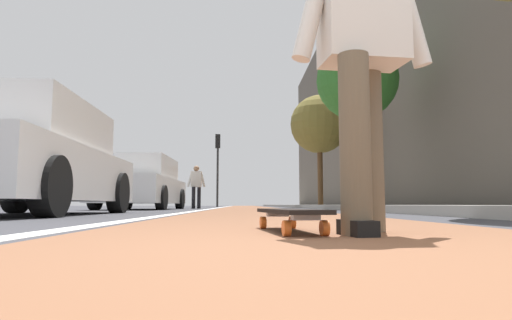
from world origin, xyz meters
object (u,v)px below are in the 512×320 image
at_px(pedestrian_distant, 196,184).
at_px(skater_person, 362,41).
at_px(street_tree_mid, 357,81).
at_px(street_tree_far, 319,125).
at_px(skateboard, 290,213).
at_px(parked_car_near, 30,161).
at_px(traffic_light, 218,157).
at_px(parked_car_mid, 142,185).

bearing_deg(pedestrian_distant, skater_person, -170.70).
bearing_deg(street_tree_mid, pedestrian_distant, 64.87).
height_order(street_tree_mid, street_tree_far, street_tree_mid).
height_order(skateboard, parked_car_near, parked_car_near).
relative_size(traffic_light, pedestrian_distant, 2.83).
bearing_deg(parked_car_mid, pedestrian_distant, -26.12).
distance_m(street_tree_far, pedestrian_distant, 7.08).
bearing_deg(skateboard, street_tree_far, -10.94).
bearing_deg(pedestrian_distant, traffic_light, -1.13).
xyz_separation_m(traffic_light, pedestrian_distant, (-9.94, 0.20, -2.06)).
bearing_deg(street_tree_far, traffic_light, 39.48).
xyz_separation_m(skateboard, street_tree_mid, (10.58, -3.28, 3.79)).
xyz_separation_m(parked_car_near, street_tree_mid, (6.89, -6.36, 3.17)).
xyz_separation_m(skateboard, skater_person, (-0.15, -0.35, 0.84)).
distance_m(skater_person, street_tree_mid, 11.51).
bearing_deg(street_tree_far, parked_car_mid, 136.09).
height_order(skater_person, pedestrian_distant, skater_person).
bearing_deg(street_tree_mid, skater_person, 164.70).
bearing_deg(parked_car_near, skater_person, -138.35).
distance_m(skateboard, skater_person, 0.92).
bearing_deg(parked_car_mid, skateboard, -163.47).
bearing_deg(parked_car_mid, street_tree_mid, -88.06).
relative_size(street_tree_mid, street_tree_far, 1.02).
xyz_separation_m(street_tree_mid, street_tree_far, (6.39, 0.00, -0.16)).
relative_size(skateboard, street_tree_far, 0.17).
height_order(skateboard, skater_person, skater_person).
xyz_separation_m(parked_car_mid, traffic_light, (12.54, -1.47, 2.21)).
height_order(parked_car_near, traffic_light, traffic_light).
bearing_deg(skater_person, parked_car_near, 41.65).
distance_m(parked_car_near, pedestrian_distant, 9.36).
xyz_separation_m(parked_car_near, street_tree_far, (13.28, -6.36, 3.01)).
bearing_deg(skateboard, skater_person, -113.42).
bearing_deg(parked_car_near, parked_car_mid, 0.01).
bearing_deg(parked_car_mid, skater_person, -161.98).
height_order(parked_car_near, street_tree_far, street_tree_far).
relative_size(skateboard, parked_car_near, 0.20).
xyz_separation_m(parked_car_near, traffic_light, (19.21, -1.47, 2.20)).
height_order(skateboard, street_tree_mid, street_tree_mid).
bearing_deg(skater_person, street_tree_mid, -15.30).
xyz_separation_m(skateboard, parked_car_near, (3.70, 3.08, 0.62)).
height_order(parked_car_mid, pedestrian_distant, pedestrian_distant).
distance_m(traffic_light, street_tree_mid, 13.29).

